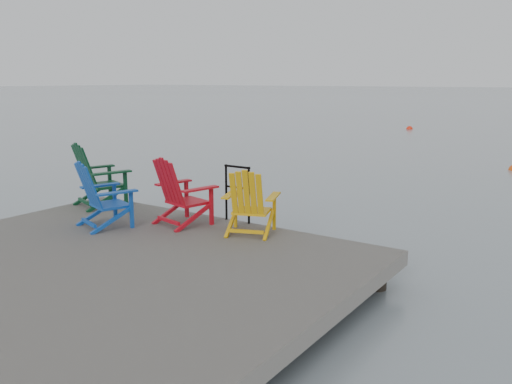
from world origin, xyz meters
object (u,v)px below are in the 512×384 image
Objects in this scene: chair_green at (97,175)px; buoy_b at (409,129)px; chair_blue at (102,194)px; chair_yellow at (250,202)px; handrail at (237,188)px; chair_red at (180,191)px.

buoy_b is (-2.22, 23.50, -1.06)m from chair_green.
chair_yellow is (2.08, 0.94, -0.02)m from chair_blue.
handrail is 0.86× the size of chair_red.
handrail reaches higher than buoy_b.
buoy_b is at bearing 113.65° from chair_red.
handrail is 0.73m from chair_yellow.
chair_blue is 1.18m from chair_red.
chair_blue is 2.83× the size of buoy_b.
chair_yellow is at bearing 19.56° from chair_green.
chair_green is 1.11× the size of chair_blue.
chair_blue is at bearing -82.08° from buoy_b.
chair_blue is at bearing -136.99° from handrail.
buoy_b is (-3.39, 24.40, -1.01)m from chair_blue.
chair_green is 3.14× the size of buoy_b.
chair_red reaches higher than chair_yellow.
chair_green is (-2.68, -0.52, 0.02)m from handrail.
chair_blue is 2.28m from chair_yellow.
chair_red is (2.06, -0.12, -0.04)m from chair_green.
buoy_b is (-4.29, 23.63, -1.03)m from chair_red.
buoy_b is at bearing 82.10° from chair_yellow.
handrail is 0.89m from chair_red.
buoy_b is at bearing 102.05° from handrail.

